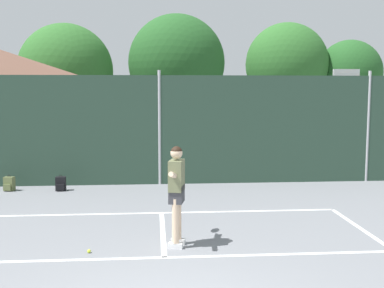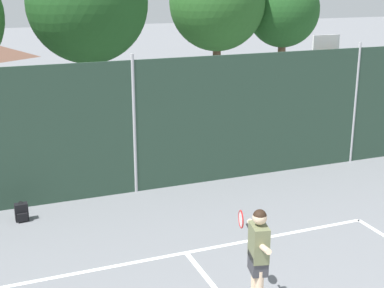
% 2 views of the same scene
% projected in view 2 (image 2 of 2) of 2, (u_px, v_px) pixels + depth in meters
% --- Properties ---
extents(chainlink_fence, '(26.09, 0.09, 3.45)m').
position_uv_depth(chainlink_fence, '(134.00, 128.00, 13.40)').
color(chainlink_fence, '#284233').
rests_on(chainlink_fence, ground).
extents(basketball_hoop, '(0.90, 0.67, 3.55)m').
position_uv_depth(basketball_hoop, '(323.00, 77.00, 16.52)').
color(basketball_hoop, yellow).
rests_on(basketball_hoop, ground).
extents(treeline_backdrop, '(23.76, 4.34, 6.62)m').
position_uv_depth(treeline_backdrop, '(53.00, 9.00, 21.37)').
color(treeline_backdrop, brown).
rests_on(treeline_backdrop, ground).
extents(tennis_player, '(0.34, 1.43, 1.85)m').
position_uv_depth(tennis_player, '(258.00, 255.00, 8.38)').
color(tennis_player, silver).
rests_on(tennis_player, ground).
extents(backpack_black, '(0.29, 0.25, 0.46)m').
position_uv_depth(backpack_black, '(22.00, 213.00, 12.13)').
color(backpack_black, black).
rests_on(backpack_black, ground).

